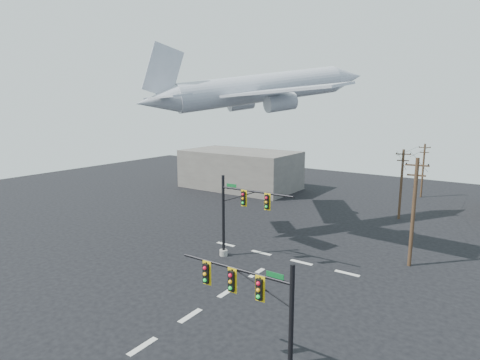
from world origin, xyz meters
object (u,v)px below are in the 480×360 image
Objects in this scene: airliner at (261,89)px; signal_mast_near at (260,314)px; utility_pole_b at (401,183)px; utility_pole_a at (413,211)px; utility_pole_c at (423,170)px; signal_mast_far at (237,216)px.

signal_mast_near is at bearing -117.26° from airliner.
utility_pole_b is at bearing -10.13° from airliner.
utility_pole_a is (2.75, 19.39, 1.09)m from signal_mast_near.
signal_mast_near is 33.61m from utility_pole_b.
utility_pole_c is at bearing 91.73° from signal_mast_near.
signal_mast_near is 19.62m from utility_pole_a.
utility_pole_b is (8.60, 21.13, 0.39)m from signal_mast_far.
utility_pole_a reaches higher than signal_mast_far.
signal_mast_near is at bearing -108.60° from utility_pole_c.
signal_mast_far is (-9.95, 12.45, 0.25)m from signal_mast_near.
utility_pole_c is (-1.42, 47.21, 0.41)m from signal_mast_near.
signal_mast_near is at bearing -51.37° from signal_mast_far.
signal_mast_far is 0.88× the size of utility_pole_b.
signal_mast_near is 0.80× the size of utility_pole_b.
airliner is at bearing 121.52° from signal_mast_near.
utility_pole_a is at bearing -101.79° from utility_pole_c.
airliner is at bearing -147.71° from utility_pole_b.
airliner is (-2.74, 8.24, 10.88)m from signal_mast_far.
signal_mast_far is 0.31× the size of airliner.
airliner is (-12.69, 20.69, 11.13)m from signal_mast_near.
utility_pole_a is 0.39× the size of airliner.
signal_mast_far is at bearing 128.63° from signal_mast_near.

